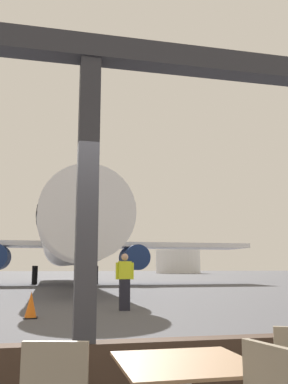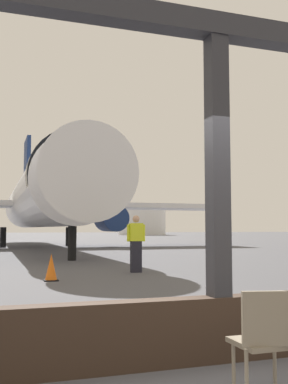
{
  "view_description": "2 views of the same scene",
  "coord_description": "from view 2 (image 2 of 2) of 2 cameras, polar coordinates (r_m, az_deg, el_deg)",
  "views": [
    {
      "loc": [
        -0.33,
        -3.98,
        1.31
      ],
      "look_at": [
        3.51,
        13.18,
        4.48
      ],
      "focal_mm": 39.23,
      "sensor_mm": 36.0,
      "label": 1
    },
    {
      "loc": [
        -2.24,
        -4.26,
        1.34
      ],
      "look_at": [
        3.03,
        11.51,
        2.67
      ],
      "focal_mm": 42.72,
      "sensor_mm": 36.0,
      "label": 2
    }
  ],
  "objects": [
    {
      "name": "airplane",
      "position": [
        32.33,
        -12.69,
        -0.9
      ],
      "size": [
        29.35,
        33.1,
        10.29
      ],
      "color": "silver",
      "rests_on": "ground"
    },
    {
      "name": "ground_crew_worker",
      "position": [
        14.07,
        -1.01,
        -6.35
      ],
      "size": [
        0.57,
        0.22,
        1.74
      ],
      "color": "black",
      "rests_on": "ground"
    },
    {
      "name": "traffic_cone",
      "position": [
        12.09,
        -11.52,
        -9.28
      ],
      "size": [
        0.36,
        0.36,
        0.69
      ],
      "color": "orange",
      "rests_on": "ground"
    },
    {
      "name": "fuel_storage_tank",
      "position": [
        96.16,
        -0.26,
        -3.86
      ],
      "size": [
        9.93,
        9.93,
        5.07
      ],
      "primitive_type": "cylinder",
      "color": "white",
      "rests_on": "ground"
    },
    {
      "name": "cafe_chair_window_right",
      "position": [
        3.73,
        14.78,
        -16.97
      ],
      "size": [
        0.46,
        0.46,
        0.88
      ],
      "color": "gray",
      "rests_on": "ground"
    },
    {
      "name": "ground_plane",
      "position": [
        44.33,
        -15.67,
        -6.13
      ],
      "size": [
        220.0,
        220.0,
        0.0
      ],
      "primitive_type": "plane",
      "color": "#4C4C51"
    },
    {
      "name": "window_frame",
      "position": [
        4.81,
        9.26,
        -5.27
      ],
      "size": [
        8.99,
        0.24,
        3.62
      ],
      "color": "#38281E",
      "rests_on": "ground"
    }
  ]
}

